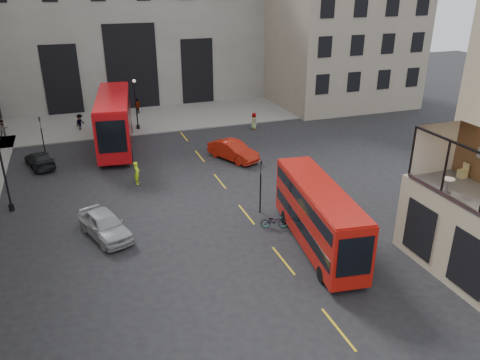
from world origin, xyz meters
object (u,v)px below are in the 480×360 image
object	(u,v)px
traffic_light_far	(42,133)
cyclist	(137,173)
pedestrian_d	(254,121)
car_c	(40,160)
bus_far	(114,118)
pedestrian_c	(137,107)
cafe_chair_d	(463,173)
pedestrian_a	(3,129)
street_lamp_a	(5,179)
street_lamp_b	(136,108)
traffic_light_near	(261,180)
car_b	(233,151)
bicycle	(274,221)
car_a	(105,225)
bus_near	(318,213)
pedestrian_b	(80,123)
cafe_table_far	(448,183)

from	to	relation	value
traffic_light_far	cyclist	bearing A→B (deg)	-50.48
pedestrian_d	car_c	bearing A→B (deg)	93.87
bus_far	pedestrian_c	world-z (taller)	bus_far
pedestrian_d	cafe_chair_d	size ratio (longest dim) A/B	2.10
pedestrian_a	traffic_light_far	bearing A→B (deg)	-82.53
bus_far	cyclist	world-z (taller)	bus_far
street_lamp_a	street_lamp_b	xyz separation A→B (m)	(11.00, 16.00, 0.00)
pedestrian_d	cafe_chair_d	distance (m)	26.66
traffic_light_near	bus_far	world-z (taller)	bus_far
bus_far	car_b	distance (m)	11.79
cyclist	pedestrian_d	distance (m)	17.26
traffic_light_far	pedestrian_d	distance (m)	20.77
traffic_light_far	bicycle	bearing A→B (deg)	-52.50
car_a	pedestrian_c	bearing A→B (deg)	58.28
bicycle	pedestrian_d	distance (m)	21.46
cafe_chair_d	pedestrian_d	bearing A→B (deg)	94.42
traffic_light_near	pedestrian_a	size ratio (longest dim) A/B	2.03
car_c	pedestrian_c	size ratio (longest dim) A/B	2.26
street_lamp_a	car_b	xyz separation A→B (m)	(17.58, 4.25, -1.57)
bus_near	pedestrian_a	world-z (taller)	bus_near
car_a	traffic_light_far	bearing A→B (deg)	84.10
street_lamp_b	car_b	world-z (taller)	street_lamp_b
traffic_light_near	pedestrian_b	bearing A→B (deg)	114.40
car_b	pedestrian_d	world-z (taller)	pedestrian_d
bus_far	cafe_chair_d	world-z (taller)	cafe_chair_d
traffic_light_far	pedestrian_b	xyz separation A→B (m)	(3.28, 7.63, -1.53)
traffic_light_far	cyclist	world-z (taller)	traffic_light_far
street_lamp_b	cafe_table_far	world-z (taller)	cafe_table_far
car_a	cafe_chair_d	world-z (taller)	cafe_chair_d
car_a	cafe_table_far	world-z (taller)	cafe_table_far
bus_far	car_b	bearing A→B (deg)	-37.21
pedestrian_b	car_b	bearing A→B (deg)	-96.66
pedestrian_b	pedestrian_c	xyz separation A→B (m)	(6.58, 4.37, 0.08)
bicycle	cafe_table_far	xyz separation A→B (m)	(6.36, -7.15, 4.66)
traffic_light_near	car_c	distance (m)	20.24
car_b	traffic_light_far	bearing A→B (deg)	134.12
traffic_light_far	car_a	distance (m)	16.33
traffic_light_far	cafe_chair_d	distance (m)	33.19
traffic_light_near	cyclist	size ratio (longest dim) A/B	2.10
traffic_light_far	car_c	xyz separation A→B (m)	(-0.38, -1.87, -1.79)
cyclist	pedestrian_b	bearing A→B (deg)	31.08
car_a	cyclist	distance (m)	8.09
car_c	pedestrian_a	xyz separation A→B (m)	(-3.62, 9.58, 0.30)
street_lamp_a	cafe_chair_d	size ratio (longest dim) A/B	6.40
street_lamp_b	street_lamp_a	bearing A→B (deg)	-124.51
car_a	cafe_chair_d	bearing A→B (deg)	-43.35
bus_near	cyclist	world-z (taller)	bus_near
street_lamp_a	bicycle	bearing A→B (deg)	-27.35
traffic_light_far	car_c	bearing A→B (deg)	-101.59
traffic_light_near	pedestrian_d	bearing A→B (deg)	70.00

